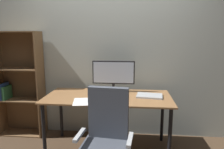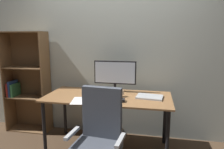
{
  "view_description": "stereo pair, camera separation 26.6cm",
  "coord_description": "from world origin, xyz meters",
  "px_view_note": "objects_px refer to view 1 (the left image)",
  "views": [
    {
      "loc": [
        0.3,
        -2.58,
        1.51
      ],
      "look_at": [
        0.05,
        0.03,
        1.02
      ],
      "focal_mm": 33.62,
      "sensor_mm": 36.0,
      "label": 1
    },
    {
      "loc": [
        0.56,
        -2.54,
        1.51
      ],
      "look_at": [
        0.05,
        0.03,
        1.02
      ],
      "focal_mm": 33.62,
      "sensor_mm": 36.0,
      "label": 2
    }
  ],
  "objects_px": {
    "keyboard": "(108,100)",
    "coffee_mug": "(120,93)",
    "bookshelf": "(19,85)",
    "desk": "(108,102)",
    "office_chair": "(106,146)",
    "mouse": "(124,100)",
    "monitor": "(113,74)",
    "laptop": "(149,96)"
  },
  "relations": [
    {
      "from": "keyboard",
      "to": "coffee_mug",
      "type": "bearing_deg",
      "value": 58.82
    },
    {
      "from": "coffee_mug",
      "to": "bookshelf",
      "type": "height_order",
      "value": "bookshelf"
    },
    {
      "from": "desk",
      "to": "office_chair",
      "type": "bearing_deg",
      "value": -85.24
    },
    {
      "from": "mouse",
      "to": "bookshelf",
      "type": "bearing_deg",
      "value": 156.24
    },
    {
      "from": "bookshelf",
      "to": "desk",
      "type": "bearing_deg",
      "value": -14.79
    },
    {
      "from": "monitor",
      "to": "bookshelf",
      "type": "distance_m",
      "value": 1.47
    },
    {
      "from": "monitor",
      "to": "mouse",
      "type": "bearing_deg",
      "value": -68.17
    },
    {
      "from": "laptop",
      "to": "office_chair",
      "type": "distance_m",
      "value": 0.95
    },
    {
      "from": "keyboard",
      "to": "office_chair",
      "type": "distance_m",
      "value": 0.61
    },
    {
      "from": "office_chair",
      "to": "mouse",
      "type": "bearing_deg",
      "value": 79.44
    },
    {
      "from": "desk",
      "to": "coffee_mug",
      "type": "bearing_deg",
      "value": -0.99
    },
    {
      "from": "desk",
      "to": "monitor",
      "type": "bearing_deg",
      "value": 77.75
    },
    {
      "from": "coffee_mug",
      "to": "laptop",
      "type": "distance_m",
      "value": 0.38
    },
    {
      "from": "keyboard",
      "to": "laptop",
      "type": "relative_size",
      "value": 0.91
    },
    {
      "from": "monitor",
      "to": "keyboard",
      "type": "distance_m",
      "value": 0.49
    },
    {
      "from": "monitor",
      "to": "mouse",
      "type": "xyz_separation_m",
      "value": [
        0.17,
        -0.42,
        -0.23
      ]
    },
    {
      "from": "coffee_mug",
      "to": "laptop",
      "type": "height_order",
      "value": "coffee_mug"
    },
    {
      "from": "desk",
      "to": "monitor",
      "type": "relative_size",
      "value": 2.78
    },
    {
      "from": "keyboard",
      "to": "laptop",
      "type": "bearing_deg",
      "value": 25.57
    },
    {
      "from": "coffee_mug",
      "to": "office_chair",
      "type": "height_order",
      "value": "office_chair"
    },
    {
      "from": "desk",
      "to": "mouse",
      "type": "bearing_deg",
      "value": -41.4
    },
    {
      "from": "bookshelf",
      "to": "mouse",
      "type": "bearing_deg",
      "value": -19.17
    },
    {
      "from": "desk",
      "to": "bookshelf",
      "type": "bearing_deg",
      "value": 165.21
    },
    {
      "from": "office_chair",
      "to": "bookshelf",
      "type": "distance_m",
      "value": 1.86
    },
    {
      "from": "keyboard",
      "to": "bookshelf",
      "type": "distance_m",
      "value": 1.54
    },
    {
      "from": "mouse",
      "to": "monitor",
      "type": "bearing_deg",
      "value": 107.24
    },
    {
      "from": "laptop",
      "to": "office_chair",
      "type": "relative_size",
      "value": 0.32
    },
    {
      "from": "desk",
      "to": "bookshelf",
      "type": "height_order",
      "value": "bookshelf"
    },
    {
      "from": "monitor",
      "to": "coffee_mug",
      "type": "relative_size",
      "value": 5.72
    },
    {
      "from": "desk",
      "to": "laptop",
      "type": "bearing_deg",
      "value": 3.22
    },
    {
      "from": "desk",
      "to": "coffee_mug",
      "type": "height_order",
      "value": "coffee_mug"
    },
    {
      "from": "bookshelf",
      "to": "office_chair",
      "type": "bearing_deg",
      "value": -37.22
    },
    {
      "from": "mouse",
      "to": "bookshelf",
      "type": "distance_m",
      "value": 1.71
    },
    {
      "from": "laptop",
      "to": "bookshelf",
      "type": "xyz_separation_m",
      "value": [
        -1.93,
        0.34,
        0.02
      ]
    },
    {
      "from": "keyboard",
      "to": "mouse",
      "type": "xyz_separation_m",
      "value": [
        0.19,
        0.01,
        0.01
      ]
    },
    {
      "from": "mouse",
      "to": "office_chair",
      "type": "height_order",
      "value": "office_chair"
    },
    {
      "from": "desk",
      "to": "office_chair",
      "type": "relative_size",
      "value": 1.59
    },
    {
      "from": "keyboard",
      "to": "office_chair",
      "type": "height_order",
      "value": "office_chair"
    },
    {
      "from": "monitor",
      "to": "laptop",
      "type": "xyz_separation_m",
      "value": [
        0.48,
        -0.2,
        -0.24
      ]
    },
    {
      "from": "monitor",
      "to": "keyboard",
      "type": "height_order",
      "value": "monitor"
    },
    {
      "from": "laptop",
      "to": "office_chair",
      "type": "height_order",
      "value": "office_chair"
    },
    {
      "from": "keyboard",
      "to": "mouse",
      "type": "height_order",
      "value": "mouse"
    }
  ]
}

